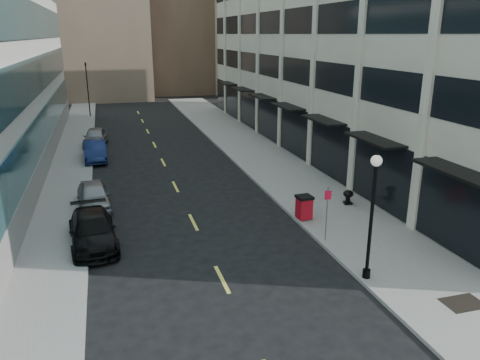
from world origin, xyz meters
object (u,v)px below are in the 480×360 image
car_black_pickup (93,231)px  trash_bin (304,206)px  car_silver_sedan (94,196)px  sign_post (327,207)px  traffic_signal (86,66)px  car_grey_sedan (95,137)px  car_blue_sedan (95,151)px  urn_planter (348,196)px  lamppost (372,206)px

car_black_pickup → trash_bin: size_ratio=3.96×
car_black_pickup → car_silver_sedan: 4.86m
car_silver_sedan → sign_post: sign_post is taller
car_silver_sedan → trash_bin: size_ratio=3.42×
car_silver_sedan → traffic_signal: bearing=87.3°
traffic_signal → car_grey_sedan: size_ratio=1.56×
car_grey_sedan → trash_bin: 22.84m
car_grey_sedan → sign_post: sign_post is taller
car_blue_sedan → urn_planter: (13.40, -14.13, -0.12)m
traffic_signal → trash_bin: bearing=-72.9°
lamppost → sign_post: lamppost is taller
traffic_signal → car_silver_sedan: bearing=-88.7°
car_silver_sedan → car_grey_sedan: (0.00, 15.52, 0.05)m
traffic_signal → trash_bin: 37.41m
trash_bin → lamppost: (-0.10, -6.20, 2.26)m
car_grey_sedan → urn_planter: size_ratio=5.71×
car_black_pickup → car_grey_sedan: bearing=85.4°
traffic_signal → lamppost: 43.11m
car_blue_sedan → trash_bin: bearing=-58.8°
traffic_signal → car_grey_sedan: (0.70, -15.01, -4.96)m
car_black_pickup → trash_bin: (10.20, -0.06, 0.11)m
car_blue_sedan → car_grey_sedan: car_grey_sedan is taller
car_grey_sedan → traffic_signal: bearing=98.7°
lamppost → trash_bin: bearing=89.1°
car_silver_sedan → trash_bin: bearing=-29.8°
car_grey_sedan → lamppost: bearing=-63.2°
traffic_signal → car_black_pickup: bearing=-88.9°
traffic_signal → lamppost: (10.80, -41.65, -2.65)m
car_silver_sedan → sign_post: size_ratio=1.65×
car_blue_sedan → urn_planter: 19.47m
traffic_signal → sign_post: (10.80, -38.12, -3.94)m
lamppost → sign_post: bearing=90.0°
car_silver_sedan → car_black_pickup: bearing=-94.0°
traffic_signal → trash_bin: (10.90, -35.45, -4.91)m
car_black_pickup → car_silver_sedan: bearing=85.4°
car_blue_sedan → sign_post: (10.10, -18.12, 1.03)m
traffic_signal → car_blue_sedan: bearing=-88.0°
car_silver_sedan → trash_bin: car_silver_sedan is taller
traffic_signal → lamppost: bearing=-75.5°
car_black_pickup → sign_post: (10.10, -2.74, 1.07)m
car_blue_sedan → car_grey_sedan: (0.00, 4.99, 0.02)m
car_black_pickup → car_blue_sedan: bearing=85.4°
car_silver_sedan → lamppost: bearing=-51.8°
sign_post → traffic_signal: bearing=119.6°
car_black_pickup → car_silver_sedan: size_ratio=1.16×
car_black_pickup → lamppost: size_ratio=0.97×
urn_planter → traffic_signal: bearing=112.4°
car_black_pickup → urn_planter: (13.40, 1.26, -0.08)m
car_blue_sedan → urn_planter: car_blue_sedan is taller
car_silver_sedan → sign_post: bearing=-41.0°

